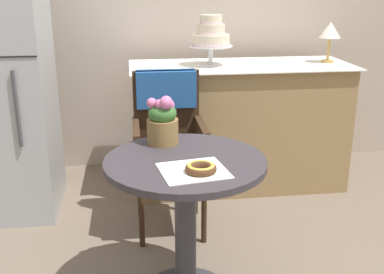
% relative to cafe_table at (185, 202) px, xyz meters
% --- Properties ---
extents(cafe_table, '(0.72, 0.72, 0.72)m').
position_rel_cafe_table_xyz_m(cafe_table, '(0.00, 0.00, 0.00)').
color(cafe_table, '#332D33').
rests_on(cafe_table, ground).
extents(wicker_chair, '(0.42, 0.45, 0.95)m').
position_rel_cafe_table_xyz_m(wicker_chair, '(-0.01, 0.77, 0.13)').
color(wicker_chair, '#332114').
rests_on(wicker_chair, ground).
extents(paper_napkin, '(0.30, 0.28, 0.00)m').
position_rel_cafe_table_xyz_m(paper_napkin, '(0.02, -0.14, 0.21)').
color(paper_napkin, white).
rests_on(paper_napkin, cafe_table).
extents(donut_front, '(0.13, 0.13, 0.04)m').
position_rel_cafe_table_xyz_m(donut_front, '(0.05, -0.16, 0.23)').
color(donut_front, '#4C2D19').
rests_on(donut_front, cafe_table).
extents(flower_vase, '(0.15, 0.15, 0.24)m').
position_rel_cafe_table_xyz_m(flower_vase, '(-0.08, 0.22, 0.33)').
color(flower_vase, brown).
rests_on(flower_vase, cafe_table).
extents(display_counter, '(1.56, 0.62, 0.90)m').
position_rel_cafe_table_xyz_m(display_counter, '(0.55, 1.30, -0.05)').
color(display_counter, '#93754C').
rests_on(display_counter, ground).
extents(tiered_cake_stand, '(0.30, 0.30, 0.34)m').
position_rel_cafe_table_xyz_m(tiered_cake_stand, '(0.33, 1.30, 0.59)').
color(tiered_cake_stand, silver).
rests_on(tiered_cake_stand, display_counter).
extents(table_lamp, '(0.15, 0.15, 0.28)m').
position_rel_cafe_table_xyz_m(table_lamp, '(1.19, 1.31, 0.61)').
color(table_lamp, '#B28C47').
rests_on(table_lamp, display_counter).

